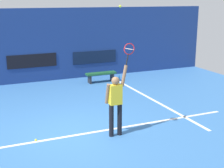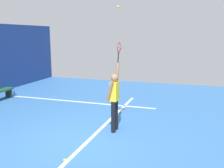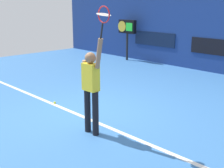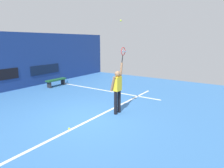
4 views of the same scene
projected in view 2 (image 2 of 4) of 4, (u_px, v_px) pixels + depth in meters
ground_plane at (79, 141)px, 6.81m from camera, size 18.00×18.00×0.00m
court_baseline at (87, 142)px, 6.73m from camera, size 10.00×0.10×0.01m
court_sideline at (73, 101)px, 10.83m from camera, size 0.10×7.00×0.01m
tennis_player at (115, 97)px, 7.35m from camera, size 0.60×0.31×1.99m
tennis_racket at (119, 49)px, 7.45m from camera, size 0.37×0.27×0.62m
tennis_ball at (118, 7)px, 6.94m from camera, size 0.07×0.07×0.07m
court_bench at (0, 93)px, 10.97m from camera, size 1.40×0.36×0.45m
water_bottle at (14, 93)px, 11.87m from camera, size 0.07×0.07×0.24m
spare_ball at (65, 160)px, 5.70m from camera, size 0.07×0.07×0.07m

